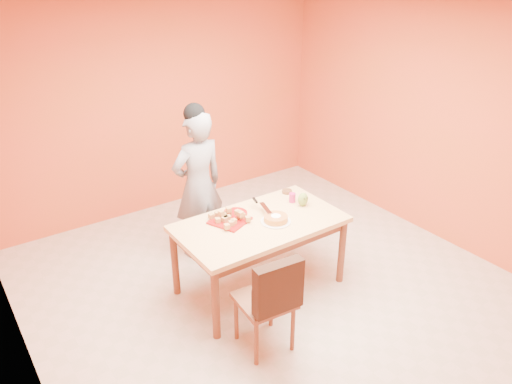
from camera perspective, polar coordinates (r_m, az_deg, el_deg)
floor at (r=5.09m, az=2.80°, el=-11.65°), size 5.00×5.00×0.00m
ceiling at (r=4.07m, az=3.66°, el=20.19°), size 5.00×5.00×0.00m
wall_back at (r=6.45m, az=-10.73°, el=9.64°), size 4.50×0.00×4.50m
wall_left at (r=3.63m, az=-26.35°, el=-5.86°), size 0.00×5.00×5.00m
wall_right at (r=5.98m, az=20.65°, el=7.16°), size 0.00×5.00×5.00m
dining_table at (r=4.83m, az=0.46°, el=-4.37°), size 1.60×0.90×0.76m
dining_chair at (r=4.23m, az=1.13°, el=-12.13°), size 0.48×0.55×0.96m
pastry_pile at (r=4.76m, az=-3.04°, el=-2.68°), size 0.29×0.29×0.10m
person at (r=5.38m, az=-6.61°, el=0.71°), size 0.63×0.43×1.66m
pastry_platter at (r=4.79m, az=-3.02°, el=-3.28°), size 0.42×0.42×0.02m
red_dinner_plate at (r=4.93m, az=-2.33°, el=-2.41°), size 0.25×0.25×0.01m
white_cake_plate at (r=4.78m, az=2.27°, el=-3.38°), size 0.37×0.37×0.01m
sponge_cake at (r=4.76m, az=2.28°, el=-3.05°), size 0.27×0.27×0.05m
cake_server at (r=4.88m, az=1.11°, el=-1.84°), size 0.12×0.26×0.01m
egg_ornament at (r=5.07m, az=5.39°, el=-0.84°), size 0.12×0.10×0.14m
magenta_glass at (r=5.14m, az=4.17°, el=-0.66°), size 0.08×0.08×0.10m
checker_tin at (r=5.35m, az=3.56°, el=0.05°), size 0.11×0.11×0.03m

